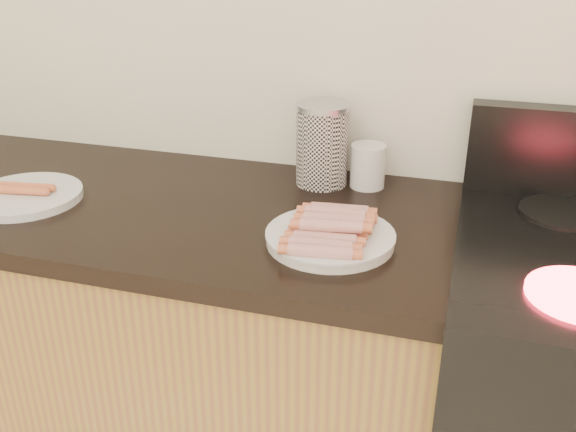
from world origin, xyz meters
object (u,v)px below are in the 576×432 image
(side_plate, at_px, (25,196))
(canister, at_px, (322,144))
(mug, at_px, (368,166))
(main_plate, at_px, (330,239))

(side_plate, bearing_deg, canister, 24.96)
(side_plate, distance_m, mug, 0.79)
(mug, bearing_deg, side_plate, -157.59)
(canister, height_order, mug, canister)
(side_plate, bearing_deg, main_plate, -0.90)
(side_plate, height_order, mug, mug)
(main_plate, height_order, mug, mug)
(canister, xyz_separation_m, mug, (0.11, 0.01, -0.05))
(side_plate, relative_size, mug, 2.49)
(main_plate, relative_size, mug, 2.46)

